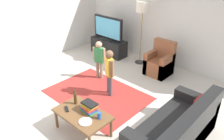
# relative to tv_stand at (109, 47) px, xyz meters

# --- Properties ---
(ground) EXTENTS (7.80, 7.80, 0.00)m
(ground) POSITION_rel_tv_stand_xyz_m (1.72, -2.30, -0.24)
(ground) COLOR beige
(wall_back) EXTENTS (6.00, 0.12, 2.70)m
(wall_back) POSITION_rel_tv_stand_xyz_m (1.72, 0.70, 1.11)
(wall_back) COLOR silver
(wall_back) RESTS_ON ground
(wall_left) EXTENTS (0.12, 6.00, 2.70)m
(wall_left) POSITION_rel_tv_stand_xyz_m (-1.28, -2.30, 1.11)
(wall_left) COLOR silver
(wall_left) RESTS_ON ground
(area_rug) EXTENTS (2.20, 1.60, 0.01)m
(area_rug) POSITION_rel_tv_stand_xyz_m (1.45, -1.91, -0.24)
(area_rug) COLOR #9E2D28
(area_rug) RESTS_ON ground
(tv_stand) EXTENTS (1.20, 0.44, 0.50)m
(tv_stand) POSITION_rel_tv_stand_xyz_m (0.00, 0.00, 0.00)
(tv_stand) COLOR black
(tv_stand) RESTS_ON ground
(tv) EXTENTS (1.10, 0.28, 0.71)m
(tv) POSITION_rel_tv_stand_xyz_m (-0.00, -0.02, 0.60)
(tv) COLOR black
(tv) RESTS_ON tv_stand
(couch) EXTENTS (0.80, 1.80, 0.86)m
(couch) POSITION_rel_tv_stand_xyz_m (3.54, -2.09, 0.05)
(couch) COLOR black
(couch) RESTS_ON ground
(armchair) EXTENTS (0.60, 0.60, 0.90)m
(armchair) POSITION_rel_tv_stand_xyz_m (1.92, -0.04, 0.05)
(armchair) COLOR brown
(armchair) RESTS_ON ground
(floor_lamp) EXTENTS (0.36, 0.36, 1.78)m
(floor_lamp) POSITION_rel_tv_stand_xyz_m (1.12, 0.15, 1.30)
(floor_lamp) COLOR #262626
(floor_lamp) RESTS_ON ground
(child_near_tv) EXTENTS (0.31, 0.19, 1.00)m
(child_near_tv) POSITION_rel_tv_stand_xyz_m (0.91, -1.31, 0.36)
(child_near_tv) COLOR gray
(child_near_tv) RESTS_ON ground
(child_center) EXTENTS (0.33, 0.22, 1.08)m
(child_center) POSITION_rel_tv_stand_xyz_m (1.64, -1.70, 0.41)
(child_center) COLOR #4C4C59
(child_center) RESTS_ON ground
(coffee_table) EXTENTS (1.00, 0.60, 0.42)m
(coffee_table) POSITION_rel_tv_stand_xyz_m (2.15, -2.92, 0.13)
(coffee_table) COLOR brown
(coffee_table) RESTS_ON ground
(book_stack) EXTENTS (0.30, 0.24, 0.18)m
(book_stack) POSITION_rel_tv_stand_xyz_m (2.19, -2.80, 0.26)
(book_stack) COLOR #388C4C
(book_stack) RESTS_ON coffee_table
(bottle) EXTENTS (0.06, 0.06, 0.30)m
(bottle) POSITION_rel_tv_stand_xyz_m (1.85, -2.82, 0.30)
(bottle) COLOR #4C3319
(bottle) RESTS_ON coffee_table
(tv_remote) EXTENTS (0.17, 0.12, 0.02)m
(tv_remote) POSITION_rel_tv_stand_xyz_m (1.87, -3.04, 0.19)
(tv_remote) COLOR black
(tv_remote) RESTS_ON coffee_table
(soda_can) EXTENTS (0.07, 0.07, 0.12)m
(soda_can) POSITION_rel_tv_stand_xyz_m (2.47, -2.82, 0.24)
(soda_can) COLOR #2659B2
(soda_can) RESTS_ON coffee_table
(plate) EXTENTS (0.22, 0.22, 0.02)m
(plate) POSITION_rel_tv_stand_xyz_m (2.37, -3.04, 0.18)
(plate) COLOR white
(plate) RESTS_ON coffee_table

